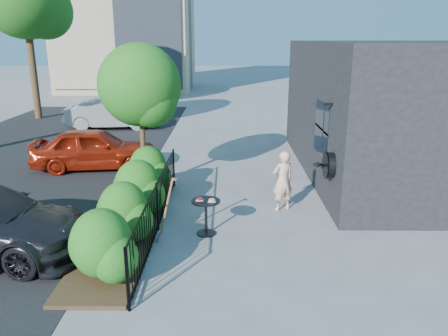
{
  "coord_description": "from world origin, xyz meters",
  "views": [
    {
      "loc": [
        0.03,
        -8.88,
        4.09
      ],
      "look_at": [
        -0.05,
        0.81,
        1.2
      ],
      "focal_mm": 35.0,
      "sensor_mm": 36.0,
      "label": 1
    }
  ],
  "objects_px": {
    "cafe_table": "(206,211)",
    "shovel": "(165,213)",
    "patio_tree": "(142,90)",
    "car_silver": "(112,114)",
    "car_red": "(95,148)",
    "woman": "(283,181)"
  },
  "relations": [
    {
      "from": "shovel",
      "to": "car_silver",
      "type": "distance_m",
      "value": 12.6
    },
    {
      "from": "patio_tree",
      "to": "cafe_table",
      "type": "bearing_deg",
      "value": -58.54
    },
    {
      "from": "car_silver",
      "to": "shovel",
      "type": "bearing_deg",
      "value": -165.55
    },
    {
      "from": "patio_tree",
      "to": "car_silver",
      "type": "height_order",
      "value": "patio_tree"
    },
    {
      "from": "woman",
      "to": "shovel",
      "type": "xyz_separation_m",
      "value": [
        -2.64,
        -1.79,
        -0.12
      ]
    },
    {
      "from": "shovel",
      "to": "patio_tree",
      "type": "bearing_deg",
      "value": 106.5
    },
    {
      "from": "cafe_table",
      "to": "shovel",
      "type": "relative_size",
      "value": 0.58
    },
    {
      "from": "car_red",
      "to": "shovel",
      "type": "bearing_deg",
      "value": -157.63
    },
    {
      "from": "patio_tree",
      "to": "woman",
      "type": "xyz_separation_m",
      "value": [
        3.62,
        -1.51,
        -2.02
      ]
    },
    {
      "from": "cafe_table",
      "to": "car_red",
      "type": "relative_size",
      "value": 0.21
    },
    {
      "from": "shovel",
      "to": "car_silver",
      "type": "bearing_deg",
      "value": 109.11
    },
    {
      "from": "patio_tree",
      "to": "cafe_table",
      "type": "relative_size",
      "value": 4.76
    },
    {
      "from": "patio_tree",
      "to": "cafe_table",
      "type": "height_order",
      "value": "patio_tree"
    },
    {
      "from": "patio_tree",
      "to": "car_red",
      "type": "height_order",
      "value": "patio_tree"
    },
    {
      "from": "woman",
      "to": "shovel",
      "type": "height_order",
      "value": "woman"
    },
    {
      "from": "shovel",
      "to": "car_silver",
      "type": "xyz_separation_m",
      "value": [
        -4.13,
        11.91,
        0.07
      ]
    },
    {
      "from": "woman",
      "to": "shovel",
      "type": "relative_size",
      "value": 1.05
    },
    {
      "from": "car_red",
      "to": "car_silver",
      "type": "xyz_separation_m",
      "value": [
        -1.11,
        6.58,
        0.03
      ]
    },
    {
      "from": "shovel",
      "to": "woman",
      "type": "bearing_deg",
      "value": 34.21
    },
    {
      "from": "car_red",
      "to": "car_silver",
      "type": "relative_size",
      "value": 0.92
    },
    {
      "from": "cafe_table",
      "to": "car_red",
      "type": "distance_m",
      "value": 6.29
    },
    {
      "from": "cafe_table",
      "to": "shovel",
      "type": "bearing_deg",
      "value": -156.95
    }
  ]
}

